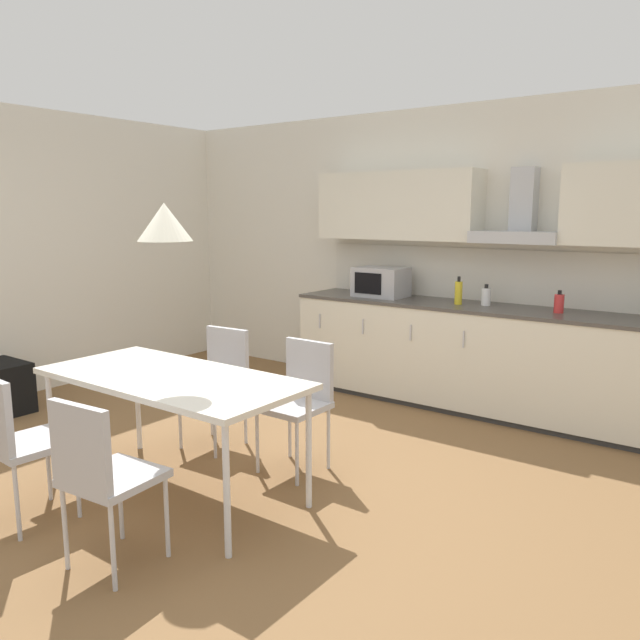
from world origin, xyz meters
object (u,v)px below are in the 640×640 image
(bottle_yellow, at_px, (458,292))
(bottle_red, at_px, (559,303))
(guitar_amp, at_px, (1,387))
(bottle_white, at_px, (486,296))
(chair_far_right, at_px, (300,392))
(pendant_lamp, at_px, (165,222))
(chair_near_right, at_px, (100,468))
(chair_far_left, at_px, (219,375))
(chair_near_left, at_px, (15,434))
(dining_table, at_px, (171,382))
(microwave, at_px, (381,282))

(bottle_yellow, height_order, bottle_red, bottle_yellow)
(bottle_yellow, relative_size, guitar_amp, 0.47)
(bottle_white, relative_size, chair_far_right, 0.21)
(bottle_red, distance_m, guitar_amp, 4.78)
(chair_far_right, height_order, pendant_lamp, pendant_lamp)
(chair_near_right, xyz_separation_m, chair_far_left, (-0.78, 1.56, 0.00))
(chair_near_left, bearing_deg, bottle_yellow, 73.08)
(bottle_white, bearing_deg, bottle_red, -3.96)
(chair_near_left, bearing_deg, pendant_lamp, 63.56)
(chair_far_left, bearing_deg, guitar_amp, -163.78)
(bottle_white, height_order, pendant_lamp, pendant_lamp)
(chair_near_left, xyz_separation_m, guitar_amp, (-2.08, 0.95, -0.31))
(chair_near_right, bearing_deg, guitar_amp, 161.54)
(chair_far_right, relative_size, pendant_lamp, 2.72)
(bottle_red, bearing_deg, dining_table, -119.05)
(dining_table, relative_size, chair_far_left, 1.95)
(bottle_red, height_order, guitar_amp, bottle_red)
(chair_far_left, height_order, chair_far_right, same)
(bottle_red, distance_m, chair_far_left, 2.75)
(chair_far_right, bearing_deg, bottle_white, 75.87)
(guitar_amp, bearing_deg, chair_near_left, -24.62)
(chair_far_left, bearing_deg, bottle_red, 45.62)
(pendant_lamp, bearing_deg, chair_far_right, 63.85)
(chair_far_right, bearing_deg, chair_near_right, -89.77)
(microwave, xyz_separation_m, guitar_amp, (-2.32, -2.53, -0.85))
(dining_table, bearing_deg, pendant_lamp, 180.00)
(microwave, bearing_deg, guitar_amp, -132.49)
(dining_table, xyz_separation_m, chair_far_right, (0.38, 0.78, -0.18))
(bottle_yellow, xyz_separation_m, chair_far_left, (-1.05, -1.89, -0.50))
(bottle_white, xyz_separation_m, chair_far_right, (-0.50, -1.98, -0.47))
(bottle_yellow, distance_m, bottle_red, 0.85)
(microwave, height_order, guitar_amp, microwave)
(bottle_white, distance_m, chair_near_left, 3.79)
(chair_near_right, distance_m, chair_far_right, 1.56)
(bottle_yellow, bearing_deg, pendant_lamp, -103.93)
(bottle_yellow, relative_size, chair_near_left, 0.28)
(bottle_yellow, height_order, chair_near_left, bottle_yellow)
(bottle_white, distance_m, chair_far_right, 2.10)
(bottle_red, distance_m, chair_near_right, 3.70)
(guitar_amp, bearing_deg, pendant_lamp, -4.04)
(microwave, height_order, chair_near_right, microwave)
(guitar_amp, bearing_deg, dining_table, -4.04)
(microwave, height_order, dining_table, microwave)
(dining_table, distance_m, chair_near_left, 0.89)
(bottle_red, xyz_separation_m, dining_table, (-1.51, -2.71, -0.30))
(chair_near_right, height_order, chair_near_left, same)
(bottle_red, bearing_deg, chair_near_left, -118.48)
(chair_far_left, bearing_deg, microwave, 82.89)
(bottle_red, xyz_separation_m, chair_near_left, (-1.90, -3.49, -0.47))
(chair_near_left, xyz_separation_m, chair_far_left, (0.00, 1.56, 0.00))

